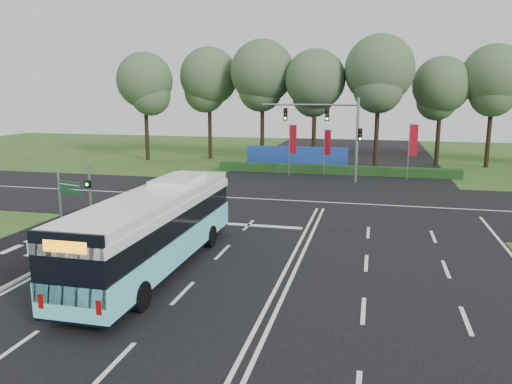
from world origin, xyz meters
The scene contains 15 objects.
ground centered at (0.00, 0.00, 0.00)m, with size 120.00×120.00×0.00m, color #2F511B.
road_main centered at (0.00, 0.00, 0.02)m, with size 20.00×120.00×0.04m, color black.
road_cross centered at (0.00, 12.00, 0.03)m, with size 120.00×14.00×0.05m, color black.
bike_path centered at (-12.50, -3.00, 0.03)m, with size 5.00×18.00×0.06m, color black.
kerb_strip centered at (-10.10, -3.00, 0.06)m, with size 0.25×18.00×0.12m, color gray.
city_bus centered at (-5.34, -2.79, 1.80)m, with size 2.73×12.46×3.57m.
pedestrian_signal centered at (-11.71, 2.63, 1.98)m, with size 0.32×0.43×3.63m.
street_sign centered at (-10.80, -0.97, 2.43)m, with size 1.44×0.50×3.83m.
banner_flag_left centered at (-3.68, 22.18, 3.07)m, with size 0.68×0.21×4.71m.
banner_flag_mid centered at (-0.72, 23.32, 2.78)m, with size 0.60×0.25×4.24m.
banner_flag_right centered at (6.49, 22.23, 3.19)m, with size 0.73×0.08×4.91m.
traffic_light_gantry centered at (0.21, 20.50, 4.66)m, with size 8.41×0.28×7.00m.
hedge centered at (0.00, 24.50, 0.40)m, with size 22.00×1.20×0.80m, color black.
blue_hoarding centered at (-4.00, 27.00, 1.10)m, with size 10.00×0.30×2.20m, color #1C3E9B.
eucalyptus_row centered at (3.39, 31.04, 9.07)m, with size 53.92×9.62×12.94m.
Camera 1 is at (3.41, -21.39, 7.38)m, focal length 35.00 mm.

